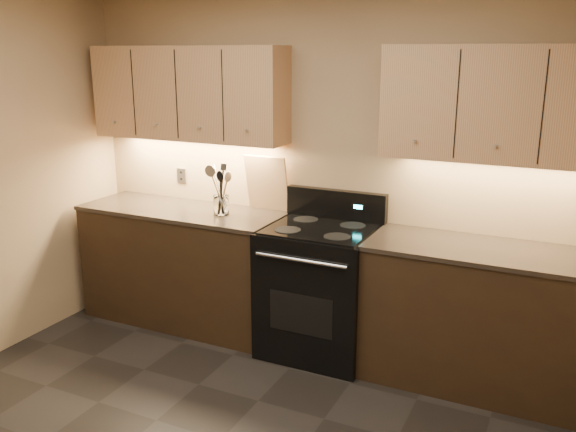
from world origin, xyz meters
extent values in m
cube|color=tan|center=(0.00, 2.00, 1.30)|extent=(4.00, 0.04, 2.60)
cube|color=black|center=(-1.10, 1.70, 0.45)|extent=(1.60, 0.60, 0.90)
cube|color=#3E3227|center=(-1.10, 1.70, 0.92)|extent=(1.62, 0.62, 0.03)
cube|color=black|center=(1.18, 1.70, 0.45)|extent=(1.44, 0.60, 0.90)
cube|color=#3E3227|center=(1.18, 1.70, 0.92)|extent=(1.46, 0.62, 0.03)
cube|color=black|center=(0.08, 1.68, 0.46)|extent=(0.76, 0.65, 0.92)
cube|color=black|center=(0.08, 1.68, 0.93)|extent=(0.70, 0.60, 0.01)
cube|color=black|center=(0.08, 1.96, 1.03)|extent=(0.76, 0.07, 0.22)
cube|color=#19E5F2|center=(0.26, 1.92, 1.04)|extent=(0.06, 0.00, 0.03)
cylinder|color=silver|center=(0.08, 1.34, 0.80)|extent=(0.65, 0.02, 0.02)
cube|color=black|center=(0.08, 1.35, 0.41)|extent=(0.46, 0.00, 0.28)
cylinder|color=black|center=(-0.10, 1.53, 0.93)|extent=(0.18, 0.18, 0.00)
cylinder|color=black|center=(0.26, 1.53, 0.93)|extent=(0.18, 0.18, 0.00)
cylinder|color=black|center=(-0.10, 1.82, 0.93)|extent=(0.18, 0.18, 0.00)
cylinder|color=black|center=(0.26, 1.82, 0.93)|extent=(0.18, 0.18, 0.00)
cube|color=tan|center=(-1.10, 1.85, 1.80)|extent=(1.60, 0.30, 0.70)
cube|color=tan|center=(1.18, 1.85, 1.80)|extent=(1.44, 0.30, 0.70)
cube|color=#B2B5BA|center=(-1.30, 1.99, 1.12)|extent=(0.08, 0.01, 0.12)
cylinder|color=white|center=(-0.73, 1.69, 1.00)|extent=(0.14, 0.14, 0.15)
cylinder|color=white|center=(-0.73, 1.69, 0.94)|extent=(0.11, 0.11, 0.02)
cube|color=tan|center=(-0.48, 1.95, 1.14)|extent=(0.34, 0.11, 0.43)
camera|label=1|loc=(1.63, -2.06, 2.11)|focal=38.00mm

